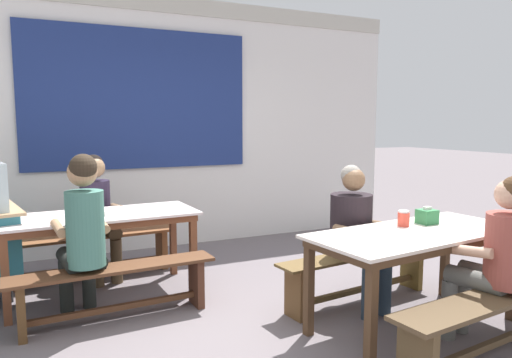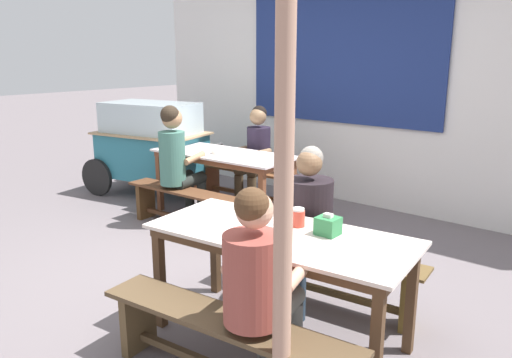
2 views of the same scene
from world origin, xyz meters
TOP-DOWN VIEW (x-y plane):
  - ground_plane at (0.00, 0.00)m, footprint 40.00×40.00m
  - backdrop_wall at (-0.01, 2.70)m, footprint 6.57×0.23m
  - dining_table_far at (-0.91, 1.20)m, footprint 1.72×0.80m
  - dining_table_near at (1.16, -0.48)m, footprint 1.77×0.93m
  - bench_far_back at (-0.94, 1.80)m, footprint 1.71×0.39m
  - bench_far_front at (-0.88, 0.60)m, footprint 1.59×0.36m
  - bench_near_back at (1.09, 0.12)m, footprint 1.62×0.44m
  - bench_near_front at (1.23, -1.08)m, footprint 1.64×0.48m
  - food_cart at (-2.28, 1.26)m, footprint 1.87×1.13m
  - person_right_near_table at (1.00, 0.05)m, footprint 0.49×0.55m
  - person_center_facing at (-0.87, 1.74)m, footprint 0.44×0.53m
  - person_near_front at (1.40, -0.98)m, footprint 0.48×0.58m
  - person_left_back_turned at (-1.10, 0.67)m, footprint 0.43×0.58m
  - tissue_box at (1.41, -0.32)m, footprint 0.14×0.13m
  - condiment_jar at (1.18, -0.31)m, footprint 0.09×0.09m
  - soup_bowl at (-0.92, 1.13)m, footprint 0.17×0.17m
  - wooden_support_post at (1.68, -1.15)m, footprint 0.09×0.09m

SIDE VIEW (x-z plane):
  - ground_plane at x=0.00m, z-range 0.00..0.00m
  - bench_near_back at x=1.09m, z-range 0.06..0.50m
  - bench_far_front at x=-0.88m, z-range 0.07..0.51m
  - bench_far_back at x=-0.94m, z-range 0.08..0.51m
  - bench_near_front at x=1.23m, z-range 0.08..0.52m
  - dining_table_far at x=-0.91m, z-range 0.30..1.05m
  - dining_table_near at x=1.16m, z-range 0.30..1.05m
  - person_near_front at x=1.40m, z-range 0.07..1.29m
  - person_right_near_table at x=1.00m, z-range 0.08..1.28m
  - person_center_facing at x=-0.87m, z-range 0.08..1.32m
  - food_cart at x=-2.28m, z-range 0.09..1.32m
  - person_left_back_turned at x=-1.10m, z-range 0.08..1.41m
  - soup_bowl at x=-0.92m, z-range 0.75..0.79m
  - tissue_box at x=1.41m, z-range 0.74..0.88m
  - condiment_jar at x=1.18m, z-range 0.75..0.87m
  - wooden_support_post at x=1.68m, z-range 0.00..2.48m
  - backdrop_wall at x=-0.01m, z-range 0.07..3.13m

